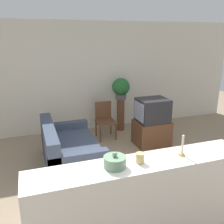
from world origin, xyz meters
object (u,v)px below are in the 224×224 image
at_px(wooden_chair, 105,118).
at_px(decorative_bowl, 115,162).
at_px(potted_plant, 121,88).
at_px(couch, 69,152).
at_px(television, 152,110).

distance_m(wooden_chair, decorative_bowl, 3.42).
bearing_deg(potted_plant, couch, -137.10).
height_order(potted_plant, decorative_bowl, potted_plant).
height_order(couch, wooden_chair, wooden_chair).
height_order(television, wooden_chair, television).
relative_size(television, wooden_chair, 0.77).
bearing_deg(television, decorative_bowl, -125.06).
xyz_separation_m(wooden_chair, decorative_bowl, (-0.89, -3.23, 0.66)).
bearing_deg(wooden_chair, decorative_bowl, -105.45).
relative_size(potted_plant, decorative_bowl, 2.27).
relative_size(television, potted_plant, 1.24).
bearing_deg(couch, decorative_bowl, -85.60).
xyz_separation_m(couch, television, (1.91, 0.42, 0.50)).
bearing_deg(potted_plant, decorative_bowl, -111.75).
relative_size(wooden_chair, potted_plant, 1.61).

